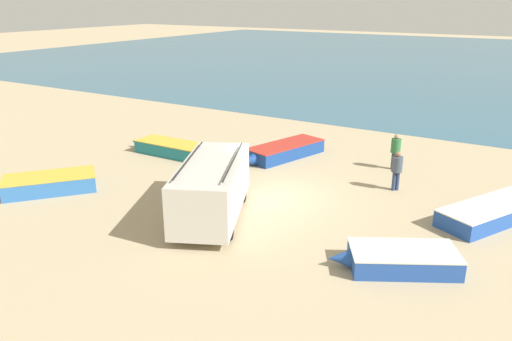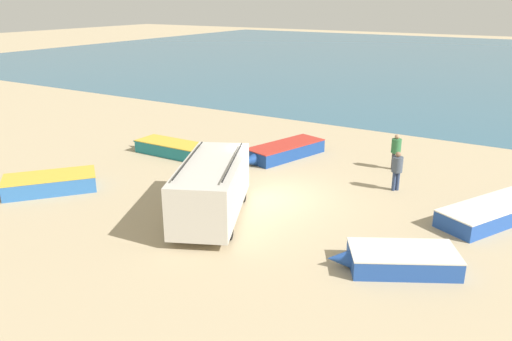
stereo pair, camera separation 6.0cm
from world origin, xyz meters
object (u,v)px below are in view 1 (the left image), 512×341
at_px(fishing_rowboat_2, 495,211).
at_px(fisherman_1, 396,148).
at_px(fishing_rowboat_0, 171,148).
at_px(fishing_rowboat_4, 399,259).
at_px(fisherman_0, 397,167).
at_px(fishing_rowboat_3, 46,184).
at_px(parked_van, 212,187).
at_px(fishing_rowboat_1, 283,151).

relative_size(fishing_rowboat_2, fisherman_1, 3.12).
height_order(fishing_rowboat_0, fishing_rowboat_2, fishing_rowboat_0).
relative_size(fishing_rowboat_0, fishing_rowboat_4, 1.28).
bearing_deg(fisherman_0, fishing_rowboat_4, 152.26).
relative_size(fishing_rowboat_3, fisherman_0, 2.45).
height_order(fishing_rowboat_2, fisherman_1, fisherman_1).
bearing_deg(parked_van, fishing_rowboat_0, 25.98).
height_order(parked_van, fishing_rowboat_0, parked_van).
bearing_deg(parked_van, fishing_rowboat_2, -84.76).
distance_m(fishing_rowboat_0, fishing_rowboat_4, 14.11).
bearing_deg(fishing_rowboat_3, fisherman_0, 161.04).
height_order(fishing_rowboat_2, fisherman_0, fisherman_0).
xyz_separation_m(fishing_rowboat_0, fishing_rowboat_4, (13.08, -5.27, -0.02)).
height_order(fishing_rowboat_1, fishing_rowboat_2, fishing_rowboat_1).
distance_m(parked_van, fishing_rowboat_0, 8.19).
bearing_deg(fisherman_0, fishing_rowboat_1, 30.74).
bearing_deg(fishing_rowboat_2, fishing_rowboat_3, 139.89).
relative_size(fishing_rowboat_1, fisherman_0, 3.11).
height_order(parked_van, fishing_rowboat_3, parked_van).
bearing_deg(fishing_rowboat_0, fishing_rowboat_1, -154.45).
relative_size(fishing_rowboat_0, fisherman_0, 2.93).
height_order(parked_van, fishing_rowboat_1, parked_van).
relative_size(fishing_rowboat_4, fisherman_0, 2.28).
distance_m(parked_van, fisherman_1, 9.56).
xyz_separation_m(fishing_rowboat_2, fishing_rowboat_4, (-1.96, -5.18, -0.01)).
distance_m(fishing_rowboat_1, fisherman_1, 5.40).
height_order(parked_van, fisherman_1, parked_van).
bearing_deg(fishing_rowboat_4, fishing_rowboat_0, -50.85).
distance_m(fishing_rowboat_2, fishing_rowboat_3, 17.29).
distance_m(parked_van, fishing_rowboat_1, 7.73).
distance_m(fishing_rowboat_1, fisherman_0, 6.29).
bearing_deg(fisherman_1, fisherman_0, -18.77).
distance_m(fisherman_0, fisherman_1, 2.73).
height_order(fishing_rowboat_2, fishing_rowboat_3, fishing_rowboat_3).
height_order(fishing_rowboat_0, fisherman_1, fisherman_1).
relative_size(fishing_rowboat_2, fishing_rowboat_4, 1.38).
height_order(fishing_rowboat_1, fisherman_1, fisherman_1).
bearing_deg(fishing_rowboat_3, fisherman_1, 171.06).
bearing_deg(fishing_rowboat_4, fishing_rowboat_1, -72.93).
bearing_deg(fishing_rowboat_0, fishing_rowboat_4, 158.04).
bearing_deg(parked_van, fisherman_1, -49.84).
xyz_separation_m(fishing_rowboat_3, fisherman_0, (12.14, 7.51, 0.65)).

